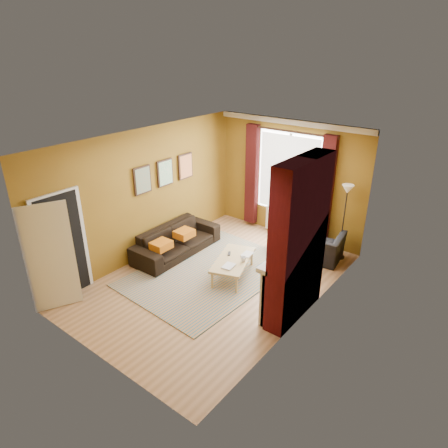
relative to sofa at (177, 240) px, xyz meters
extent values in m
plane|color=olive|center=(1.42, -0.35, -0.31)|extent=(5.50, 5.50, 0.00)
cube|color=brown|center=(1.42, 2.40, 1.09)|extent=(3.80, 0.02, 2.80)
cube|color=brown|center=(1.42, -3.10, 1.09)|extent=(3.80, 0.02, 2.80)
cube|color=brown|center=(3.32, -0.35, 1.09)|extent=(0.02, 5.50, 2.80)
cube|color=brown|center=(-0.48, -0.35, 1.09)|extent=(0.02, 5.50, 2.80)
cube|color=silver|center=(1.42, -0.35, 2.49)|extent=(3.80, 5.50, 0.01)
cube|color=#43090E|center=(3.14, -0.35, 1.09)|extent=(0.35, 1.40, 2.80)
cube|color=silver|center=(2.95, -0.35, 0.24)|extent=(0.12, 1.30, 1.10)
cube|color=silver|center=(2.90, -0.35, 0.77)|extent=(0.22, 1.40, 0.08)
cube|color=silver|center=(2.93, -0.93, 0.21)|extent=(0.16, 0.14, 1.04)
cube|color=silver|center=(2.93, 0.23, 0.21)|extent=(0.16, 0.14, 1.04)
cube|color=black|center=(2.98, -0.35, 0.14)|extent=(0.06, 0.80, 0.90)
cube|color=black|center=(2.96, -0.35, -0.28)|extent=(0.20, 1.00, 0.06)
cube|color=silver|center=(2.91, -0.70, 0.89)|extent=(0.03, 0.12, 0.16)
cube|color=black|center=(2.91, -0.45, 0.88)|extent=(0.03, 0.10, 0.14)
cylinder|color=black|center=(2.91, -0.20, 0.87)|extent=(0.10, 0.10, 0.12)
cube|color=black|center=(2.96, -0.35, 1.54)|extent=(0.03, 0.60, 0.75)
cube|color=#A56237|center=(2.93, -0.35, 1.54)|extent=(0.01, 0.52, 0.66)
cube|color=silver|center=(1.42, 2.36, 2.43)|extent=(3.80, 0.08, 0.12)
cube|color=white|center=(1.42, 2.37, 1.24)|extent=(1.60, 0.04, 1.90)
cube|color=white|center=(1.42, 2.33, 1.24)|extent=(1.50, 0.02, 1.80)
cube|color=silver|center=(1.42, 2.35, 1.24)|extent=(0.06, 0.04, 1.90)
cube|color=#370C0C|center=(0.44, 2.28, 1.04)|extent=(0.30, 0.16, 2.50)
cube|color=#370C0C|center=(2.40, 2.28, 1.04)|extent=(0.30, 0.16, 2.50)
cylinder|color=black|center=(1.42, 2.28, 2.24)|extent=(2.30, 0.05, 0.05)
cube|color=silver|center=(1.42, 2.30, 0.04)|extent=(1.00, 0.10, 0.60)
cube|color=silver|center=(0.97, 2.24, 0.04)|extent=(0.04, 0.03, 0.56)
cube|color=silver|center=(1.08, 2.24, 0.04)|extent=(0.04, 0.03, 0.56)
cube|color=silver|center=(1.19, 2.24, 0.04)|extent=(0.04, 0.03, 0.56)
cube|color=silver|center=(1.30, 2.24, 0.04)|extent=(0.04, 0.03, 0.56)
cube|color=silver|center=(1.41, 2.24, 0.04)|extent=(0.04, 0.03, 0.56)
cube|color=silver|center=(1.52, 2.24, 0.04)|extent=(0.04, 0.03, 0.56)
cube|color=silver|center=(1.63, 2.24, 0.04)|extent=(0.04, 0.03, 0.56)
cube|color=silver|center=(1.74, 2.24, 0.04)|extent=(0.04, 0.03, 0.56)
cube|color=silver|center=(1.85, 2.24, 0.04)|extent=(0.04, 0.03, 0.56)
cube|color=black|center=(-0.45, -0.45, 1.44)|extent=(0.04, 0.44, 0.58)
cube|color=#C76C2F|center=(-0.43, -0.45, 1.44)|extent=(0.01, 0.38, 0.52)
cube|color=black|center=(-0.45, 0.20, 1.44)|extent=(0.04, 0.44, 0.58)
cube|color=#349E64|center=(-0.43, 0.20, 1.44)|extent=(0.01, 0.38, 0.52)
cube|color=black|center=(-0.45, 0.85, 1.44)|extent=(0.04, 0.44, 0.58)
cube|color=#D53B35|center=(-0.43, 0.85, 1.44)|extent=(0.01, 0.38, 0.52)
cube|color=silver|center=(-0.46, -2.40, 0.69)|extent=(0.05, 0.94, 2.06)
cube|color=black|center=(-0.44, -2.40, 0.69)|extent=(0.02, 0.80, 1.98)
cube|color=silver|center=(-0.26, -2.76, 0.69)|extent=(0.37, 0.74, 1.98)
imported|color=#3B6D30|center=(2.91, 0.10, 0.94)|extent=(0.14, 0.10, 0.27)
cube|color=#AF580E|center=(0.15, -0.60, 0.18)|extent=(0.34, 0.40, 0.16)
cube|color=#AF580E|center=(0.15, 0.10, 0.18)|extent=(0.34, 0.40, 0.16)
cube|color=#2E6780|center=(1.12, -0.22, -0.30)|extent=(2.56, 3.43, 0.02)
imported|color=black|center=(0.00, 0.00, 0.00)|extent=(0.87, 2.15, 0.63)
imported|color=black|center=(2.63, 1.68, 0.01)|extent=(1.09, 0.99, 0.64)
cube|color=tan|center=(1.59, -0.03, 0.07)|extent=(0.98, 1.36, 0.05)
cylinder|color=tan|center=(1.54, -0.63, -0.13)|extent=(0.06, 0.06, 0.36)
cylinder|color=tan|center=(2.01, -0.46, -0.13)|extent=(0.06, 0.06, 0.36)
cylinder|color=tan|center=(1.18, 0.41, -0.13)|extent=(0.06, 0.06, 0.36)
cylinder|color=tan|center=(1.64, 0.58, -0.13)|extent=(0.06, 0.06, 0.36)
cylinder|color=#A78548|center=(1.62, 1.57, -0.08)|extent=(0.47, 0.47, 0.46)
cylinder|color=black|center=(2.97, 2.05, -0.30)|extent=(0.26, 0.26, 0.03)
cylinder|color=black|center=(2.97, 2.05, 0.50)|extent=(0.03, 0.03, 1.55)
cone|color=beige|center=(2.97, 2.05, 1.28)|extent=(0.26, 0.26, 0.19)
imported|color=#999999|center=(1.61, -0.34, 0.11)|extent=(0.24, 0.30, 0.03)
imported|color=#999999|center=(1.62, 0.28, 0.11)|extent=(0.22, 0.28, 0.02)
imported|color=#999999|center=(1.82, 0.02, 0.15)|extent=(0.16, 0.16, 0.10)
cube|color=#252528|center=(1.41, 0.08, 0.11)|extent=(0.12, 0.16, 0.02)
camera|label=1|loc=(5.72, -5.62, 4.03)|focal=32.00mm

